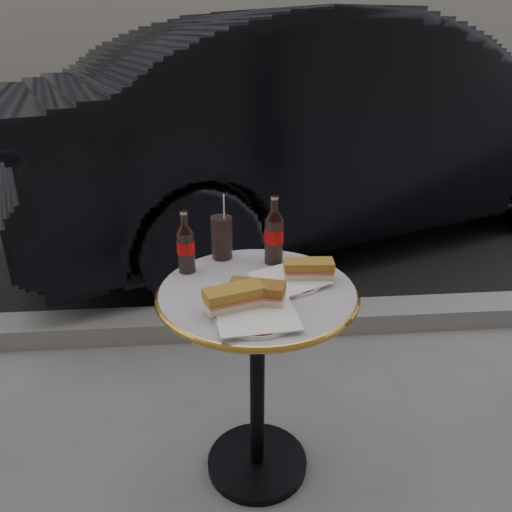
{
  "coord_description": "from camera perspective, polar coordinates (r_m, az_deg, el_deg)",
  "views": [
    {
      "loc": [
        -0.12,
        -1.34,
        1.46
      ],
      "look_at": [
        0.0,
        0.05,
        0.82
      ],
      "focal_mm": 35.0,
      "sensor_mm": 36.0,
      "label": 1
    }
  ],
  "objects": [
    {
      "name": "plate_left",
      "position": [
        1.38,
        -0.04,
        -6.79
      ],
      "size": [
        0.25,
        0.25,
        0.01
      ],
      "primitive_type": "cylinder",
      "rotation": [
        0.0,
        0.0,
        -0.08
      ],
      "color": "white",
      "rests_on": "bistro_table"
    },
    {
      "name": "curb",
      "position": [
        2.65,
        -1.56,
        -7.54
      ],
      "size": [
        40.0,
        0.2,
        0.12
      ],
      "primitive_type": "cube",
      "color": "gray",
      "rests_on": "ground"
    },
    {
      "name": "asphalt_road",
      "position": [
        6.5,
        -3.75,
        11.64
      ],
      "size": [
        40.0,
        8.0,
        0.0
      ],
      "primitive_type": "cube",
      "color": "black",
      "rests_on": "ground"
    },
    {
      "name": "sandwich_left_b",
      "position": [
        1.42,
        0.1,
        -4.22
      ],
      "size": [
        0.17,
        0.12,
        0.05
      ],
      "primitive_type": "cube",
      "rotation": [
        0.0,
        0.0,
        -0.3
      ],
      "color": "brown",
      "rests_on": "plate_left"
    },
    {
      "name": "cola_bottle_left",
      "position": [
        1.61,
        -8.06,
        1.62
      ],
      "size": [
        0.07,
        0.07,
        0.21
      ],
      "primitive_type": null,
      "rotation": [
        0.0,
        0.0,
        0.14
      ],
      "color": "black",
      "rests_on": "bistro_table"
    },
    {
      "name": "ground",
      "position": [
        1.98,
        0.13,
        -22.74
      ],
      "size": [
        80.0,
        80.0,
        0.0
      ],
      "primitive_type": "plane",
      "color": "slate",
      "rests_on": "ground"
    },
    {
      "name": "cola_glass",
      "position": [
        1.71,
        -3.94,
        2.14
      ],
      "size": [
        0.08,
        0.08,
        0.15
      ],
      "primitive_type": "cylinder",
      "rotation": [
        0.0,
        0.0,
        0.06
      ],
      "color": "black",
      "rests_on": "bistro_table"
    },
    {
      "name": "cola_bottle_right",
      "position": [
        1.65,
        2.07,
        3.01
      ],
      "size": [
        0.08,
        0.08,
        0.24
      ],
      "primitive_type": null,
      "rotation": [
        0.0,
        0.0,
        -0.19
      ],
      "color": "black",
      "rests_on": "bistro_table"
    },
    {
      "name": "bistro_table",
      "position": [
        1.73,
        0.14,
        -14.5
      ],
      "size": [
        0.62,
        0.62,
        0.73
      ],
      "primitive_type": null,
      "color": "#BAB2C4",
      "rests_on": "ground"
    },
    {
      "name": "parked_car",
      "position": [
        3.89,
        9.94,
        14.26
      ],
      "size": [
        3.3,
        5.02,
        1.56
      ],
      "primitive_type": "imported",
      "rotation": [
        0.0,
        0.0,
        1.95
      ],
      "color": "black",
      "rests_on": "ground"
    },
    {
      "name": "sandwich_left_a",
      "position": [
        1.39,
        -2.54,
        -4.84
      ],
      "size": [
        0.18,
        0.13,
        0.06
      ],
      "primitive_type": "cube",
      "rotation": [
        0.0,
        0.0,
        0.32
      ],
      "color": "#AA792B",
      "rests_on": "plate_left"
    },
    {
      "name": "plate_right",
      "position": [
        1.57,
        3.81,
        -2.81
      ],
      "size": [
        0.26,
        0.26,
        0.01
      ],
      "primitive_type": "cylinder",
      "rotation": [
        0.0,
        0.0,
        0.29
      ],
      "color": "white",
      "rests_on": "bistro_table"
    },
    {
      "name": "sandwich_right",
      "position": [
        1.57,
        6.02,
        -1.56
      ],
      "size": [
        0.16,
        0.08,
        0.05
      ],
      "primitive_type": "cube",
      "rotation": [
        0.0,
        0.0,
        -0.06
      ],
      "color": "#A37229",
      "rests_on": "plate_right"
    }
  ]
}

